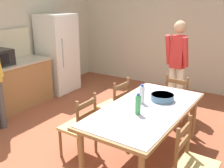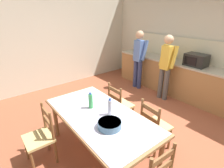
{
  "view_description": "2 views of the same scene",
  "coord_description": "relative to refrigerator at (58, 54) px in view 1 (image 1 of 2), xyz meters",
  "views": [
    {
      "loc": [
        -2.92,
        -2.07,
        2.12
      ],
      "look_at": [
        -0.13,
        -0.32,
        1.04
      ],
      "focal_mm": 42.0,
      "sensor_mm": 36.0,
      "label": 1
    },
    {
      "loc": [
        1.86,
        -2.05,
        2.21
      ],
      "look_at": [
        -0.29,
        -0.29,
        1.03
      ],
      "focal_mm": 28.0,
      "sensor_mm": 36.0,
      "label": 2
    }
  ],
  "objects": [
    {
      "name": "chair_side_far_left",
      "position": [
        -1.92,
        -2.17,
        -0.46
      ],
      "size": [
        0.43,
        0.42,
        0.91
      ],
      "rotation": [
        0.0,
        0.0,
        3.1
      ],
      "color": "brown",
      "rests_on": "ground"
    },
    {
      "name": "serving_bowl",
      "position": [
        -1.15,
        -3.04,
        -0.09
      ],
      "size": [
        0.32,
        0.32,
        0.09
      ],
      "color": "slate",
      "rests_on": "dining_table"
    },
    {
      "name": "bottle_near_centre",
      "position": [
        -1.74,
        -2.95,
        -0.01
      ],
      "size": [
        0.07,
        0.07,
        0.27
      ],
      "color": "green",
      "rests_on": "dining_table"
    },
    {
      "name": "chair_side_near_left",
      "position": [
        -1.95,
        -3.73,
        -0.46
      ],
      "size": [
        0.43,
        0.41,
        0.91
      ],
      "rotation": [
        0.0,
        0.0,
        -0.03
      ],
      "color": "brown",
      "rests_on": "ground"
    },
    {
      "name": "refrigerator",
      "position": [
        0.0,
        0.0,
        0.0
      ],
      "size": [
        0.76,
        0.73,
        1.79
      ],
      "color": "white",
      "rests_on": "ground"
    },
    {
      "name": "wall_right",
      "position": [
        1.76,
        -2.19,
        0.55
      ],
      "size": [
        0.12,
        5.2,
        2.9
      ],
      "primitive_type": "cube",
      "color": "beige",
      "rests_on": "ground"
    },
    {
      "name": "chair_head_end",
      "position": [
        -0.22,
        -2.98,
        -0.46
      ],
      "size": [
        0.43,
        0.45,
        0.91
      ],
      "rotation": [
        0.0,
        0.0,
        1.51
      ],
      "color": "brown",
      "rests_on": "ground"
    },
    {
      "name": "ground_plane",
      "position": [
        -1.5,
        -2.19,
        -0.9
      ],
      "size": [
        8.32,
        8.32,
        0.0
      ],
      "primitive_type": "plane",
      "color": "brown"
    },
    {
      "name": "chair_side_far_right",
      "position": [
        -1.03,
        -2.19,
        -0.46
      ],
      "size": [
        0.46,
        0.44,
        0.91
      ],
      "rotation": [
        0.0,
        0.0,
        3.04
      ],
      "color": "brown",
      "rests_on": "ground"
    },
    {
      "name": "bottle_off_centre",
      "position": [
        -1.39,
        -2.84,
        -0.01
      ],
      "size": [
        0.07,
        0.07,
        0.27
      ],
      "color": "silver",
      "rests_on": "dining_table"
    },
    {
      "name": "person_by_table",
      "position": [
        0.33,
        -2.74,
        0.08
      ],
      "size": [
        0.33,
        0.46,
        1.74
      ],
      "rotation": [
        0.0,
        0.0,
        3.02
      ],
      "color": "silver",
      "rests_on": "ground"
    },
    {
      "name": "dining_table",
      "position": [
        -1.49,
        -2.96,
        -0.21
      ],
      "size": [
        1.99,
        1.02,
        0.76
      ],
      "rotation": [
        0.0,
        0.0,
        -0.02
      ],
      "color": "olive",
      "rests_on": "ground"
    }
  ]
}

